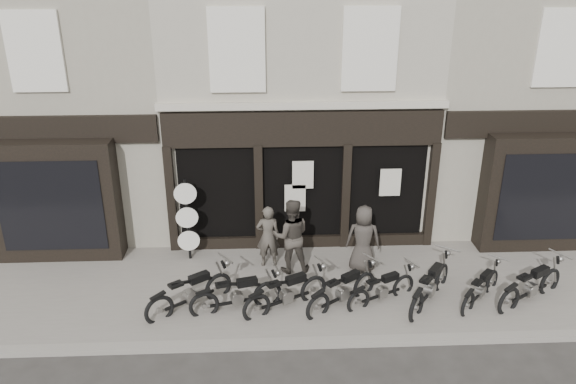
{
  "coord_description": "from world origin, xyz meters",
  "views": [
    {
      "loc": [
        -0.99,
        -10.74,
        7.41
      ],
      "look_at": [
        -0.44,
        1.6,
        2.28
      ],
      "focal_mm": 35.0,
      "sensor_mm": 36.0,
      "label": 1
    }
  ],
  "objects_px": {
    "motorcycle_1": "(237,297)",
    "motorcycle_6": "(481,290)",
    "motorcycle_0": "(191,295)",
    "motorcycle_2": "(287,295)",
    "motorcycle_3": "(343,293)",
    "motorcycle_5": "(430,289)",
    "motorcycle_4": "(382,291)",
    "man_left": "(268,236)",
    "motorcycle_7": "(531,288)",
    "man_right": "(363,239)",
    "advert_sign_post": "(188,224)",
    "man_centre": "(291,236)"
  },
  "relations": [
    {
      "from": "motorcycle_5",
      "to": "motorcycle_6",
      "type": "height_order",
      "value": "motorcycle_5"
    },
    {
      "from": "motorcycle_4",
      "to": "man_right",
      "type": "relative_size",
      "value": 1.01
    },
    {
      "from": "motorcycle_1",
      "to": "motorcycle_5",
      "type": "relative_size",
      "value": 1.09
    },
    {
      "from": "motorcycle_1",
      "to": "motorcycle_7",
      "type": "bearing_deg",
      "value": -14.9
    },
    {
      "from": "motorcycle_3",
      "to": "man_right",
      "type": "height_order",
      "value": "man_right"
    },
    {
      "from": "motorcycle_7",
      "to": "man_centre",
      "type": "relative_size",
      "value": 1.04
    },
    {
      "from": "motorcycle_2",
      "to": "motorcycle_7",
      "type": "distance_m",
      "value": 5.62
    },
    {
      "from": "motorcycle_3",
      "to": "advert_sign_post",
      "type": "bearing_deg",
      "value": 112.79
    },
    {
      "from": "motorcycle_0",
      "to": "motorcycle_2",
      "type": "distance_m",
      "value": 2.16
    },
    {
      "from": "man_left",
      "to": "man_right",
      "type": "relative_size",
      "value": 0.94
    },
    {
      "from": "motorcycle_0",
      "to": "man_left",
      "type": "xyz_separation_m",
      "value": [
        1.77,
        1.81,
        0.52
      ]
    },
    {
      "from": "motorcycle_2",
      "to": "man_centre",
      "type": "xyz_separation_m",
      "value": [
        0.17,
        1.63,
        0.67
      ]
    },
    {
      "from": "motorcycle_1",
      "to": "motorcycle_0",
      "type": "bearing_deg",
      "value": 158.61
    },
    {
      "from": "motorcycle_2",
      "to": "motorcycle_7",
      "type": "relative_size",
      "value": 1.0
    },
    {
      "from": "motorcycle_2",
      "to": "motorcycle_4",
      "type": "xyz_separation_m",
      "value": [
        2.2,
        0.15,
        -0.05
      ]
    },
    {
      "from": "man_left",
      "to": "man_centre",
      "type": "distance_m",
      "value": 0.65
    },
    {
      "from": "motorcycle_2",
      "to": "motorcycle_3",
      "type": "xyz_separation_m",
      "value": [
        1.27,
        0.06,
        -0.01
      ]
    },
    {
      "from": "motorcycle_0",
      "to": "man_right",
      "type": "relative_size",
      "value": 1.1
    },
    {
      "from": "motorcycle_2",
      "to": "motorcycle_0",
      "type": "bearing_deg",
      "value": 149.12
    },
    {
      "from": "motorcycle_0",
      "to": "motorcycle_7",
      "type": "height_order",
      "value": "motorcycle_7"
    },
    {
      "from": "motorcycle_2",
      "to": "motorcycle_4",
      "type": "relative_size",
      "value": 1.13
    },
    {
      "from": "man_centre",
      "to": "motorcycle_5",
      "type": "bearing_deg",
      "value": 153.48
    },
    {
      "from": "motorcycle_4",
      "to": "man_left",
      "type": "bearing_deg",
      "value": 118.81
    },
    {
      "from": "man_right",
      "to": "advert_sign_post",
      "type": "bearing_deg",
      "value": -0.31
    },
    {
      "from": "motorcycle_0",
      "to": "advert_sign_post",
      "type": "bearing_deg",
      "value": 61.36
    },
    {
      "from": "motorcycle_5",
      "to": "advert_sign_post",
      "type": "relative_size",
      "value": 0.82
    },
    {
      "from": "motorcycle_5",
      "to": "motorcycle_6",
      "type": "relative_size",
      "value": 1.27
    },
    {
      "from": "motorcycle_1",
      "to": "man_left",
      "type": "relative_size",
      "value": 1.27
    },
    {
      "from": "motorcycle_0",
      "to": "man_right",
      "type": "height_order",
      "value": "man_right"
    },
    {
      "from": "motorcycle_7",
      "to": "advert_sign_post",
      "type": "bearing_deg",
      "value": 133.74
    },
    {
      "from": "motorcycle_3",
      "to": "advert_sign_post",
      "type": "distance_m",
      "value": 4.41
    },
    {
      "from": "motorcycle_5",
      "to": "advert_sign_post",
      "type": "xyz_separation_m",
      "value": [
        -5.75,
        2.2,
        0.72
      ]
    },
    {
      "from": "motorcycle_0",
      "to": "motorcycle_3",
      "type": "relative_size",
      "value": 1.04
    },
    {
      "from": "motorcycle_1",
      "to": "motorcycle_4",
      "type": "height_order",
      "value": "motorcycle_1"
    },
    {
      "from": "man_centre",
      "to": "advert_sign_post",
      "type": "xyz_separation_m",
      "value": [
        -2.62,
        0.69,
        0.06
      ]
    },
    {
      "from": "motorcycle_0",
      "to": "motorcycle_5",
      "type": "xyz_separation_m",
      "value": [
        5.46,
        0.02,
        0.0
      ]
    },
    {
      "from": "man_right",
      "to": "advert_sign_post",
      "type": "height_order",
      "value": "advert_sign_post"
    },
    {
      "from": "motorcycle_5",
      "to": "man_left",
      "type": "bearing_deg",
      "value": 101.13
    },
    {
      "from": "motorcycle_6",
      "to": "man_right",
      "type": "bearing_deg",
      "value": 103.47
    },
    {
      "from": "man_right",
      "to": "motorcycle_0",
      "type": "bearing_deg",
      "value": 28.88
    },
    {
      "from": "motorcycle_2",
      "to": "man_right",
      "type": "relative_size",
      "value": 1.15
    },
    {
      "from": "motorcycle_7",
      "to": "man_right",
      "type": "relative_size",
      "value": 1.15
    },
    {
      "from": "motorcycle_0",
      "to": "motorcycle_6",
      "type": "xyz_separation_m",
      "value": [
        6.64,
        -0.01,
        -0.06
      ]
    },
    {
      "from": "motorcycle_6",
      "to": "advert_sign_post",
      "type": "bearing_deg",
      "value": 116.26
    },
    {
      "from": "motorcycle_4",
      "to": "motorcycle_6",
      "type": "bearing_deg",
      "value": -28.53
    },
    {
      "from": "motorcycle_4",
      "to": "man_left",
      "type": "height_order",
      "value": "man_left"
    },
    {
      "from": "motorcycle_6",
      "to": "motorcycle_7",
      "type": "distance_m",
      "value": 1.14
    },
    {
      "from": "motorcycle_5",
      "to": "motorcycle_7",
      "type": "bearing_deg",
      "value": -55.22
    },
    {
      "from": "man_right",
      "to": "advert_sign_post",
      "type": "relative_size",
      "value": 0.74
    },
    {
      "from": "motorcycle_1",
      "to": "motorcycle_6",
      "type": "distance_m",
      "value": 5.59
    }
  ]
}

